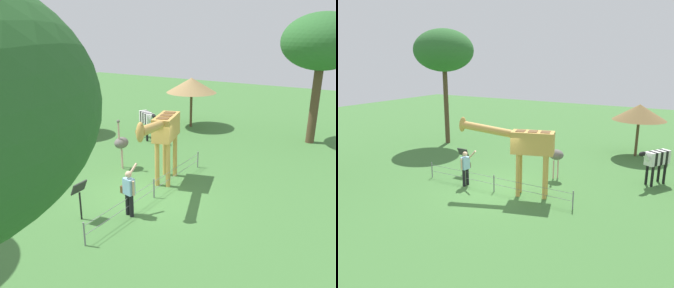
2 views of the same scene
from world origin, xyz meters
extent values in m
plane|color=#427538|center=(0.00, 0.00, 0.00)|extent=(60.00, 60.00, 0.00)
cylinder|color=gold|center=(-1.11, 0.16, 0.91)|extent=(0.18, 0.18, 1.82)
cylinder|color=gold|center=(-0.99, -0.27, 0.91)|extent=(0.18, 0.18, 1.82)
cylinder|color=gold|center=(-2.16, -0.16, 0.91)|extent=(0.18, 0.18, 1.82)
cylinder|color=gold|center=(-2.04, -0.58, 0.91)|extent=(0.18, 0.18, 1.82)
cube|color=gold|center=(-1.57, -0.21, 2.27)|extent=(1.83, 1.15, 0.90)
cube|color=brown|center=(-1.10, -0.07, 2.73)|extent=(0.47, 0.52, 0.02)
cube|color=brown|center=(-1.57, -0.21, 2.73)|extent=(0.47, 0.52, 0.02)
cube|color=brown|center=(-2.05, -0.35, 2.73)|extent=(0.47, 0.52, 0.02)
cylinder|color=gold|center=(0.13, 0.29, 2.71)|extent=(2.41, 0.99, 0.65)
ellipsoid|color=gold|center=(1.27, 0.63, 2.88)|extent=(0.43, 0.35, 0.67)
cylinder|color=brown|center=(1.27, 0.69, 3.06)|extent=(0.05, 0.05, 0.14)
cylinder|color=brown|center=(1.27, 0.57, 3.06)|extent=(0.05, 0.05, 0.14)
cylinder|color=black|center=(1.45, 0.17, 0.39)|extent=(0.14, 0.14, 0.78)
cylinder|color=black|center=(1.49, 0.37, 0.39)|extent=(0.14, 0.14, 0.78)
cube|color=#8CBFE0|center=(1.47, 0.27, 1.06)|extent=(0.31, 0.40, 0.55)
sphere|color=#D8AD8C|center=(1.47, 0.27, 1.47)|extent=(0.22, 0.22, 0.22)
cylinder|color=#D8AD8C|center=(1.15, 0.17, 1.47)|extent=(0.46, 0.17, 0.44)
cylinder|color=#D8AD8C|center=(1.52, 0.48, 1.05)|extent=(0.08, 0.08, 0.50)
cube|color=brown|center=(1.48, 0.04, 0.88)|extent=(0.16, 0.22, 0.24)
cylinder|color=black|center=(-5.76, -3.78, 0.47)|extent=(0.12, 0.12, 0.95)
cylinder|color=black|center=(-5.51, -3.94, 0.47)|extent=(0.12, 0.12, 0.95)
cylinder|color=black|center=(-6.19, -4.45, 0.47)|extent=(0.12, 0.12, 0.95)
cylinder|color=black|center=(-5.94, -4.61, 0.47)|extent=(0.12, 0.12, 0.95)
cube|color=silver|center=(-6.13, -4.63, 1.25)|extent=(0.46, 0.38, 0.60)
cube|color=black|center=(-6.04, -4.48, 1.25)|extent=(0.46, 0.38, 0.60)
cube|color=silver|center=(-5.94, -4.34, 1.25)|extent=(0.46, 0.38, 0.60)
cube|color=black|center=(-5.85, -4.20, 1.25)|extent=(0.46, 0.38, 0.60)
cube|color=silver|center=(-5.76, -4.05, 1.25)|extent=(0.46, 0.38, 0.60)
cube|color=black|center=(-5.67, -3.91, 1.25)|extent=(0.46, 0.38, 0.60)
cube|color=silver|center=(-5.58, -3.76, 1.25)|extent=(0.46, 0.38, 0.60)
cylinder|color=silver|center=(-5.45, -3.56, 1.40)|extent=(0.41, 0.48, 0.47)
ellipsoid|color=black|center=(-5.31, -3.35, 1.55)|extent=(0.37, 0.43, 0.22)
cylinder|color=#CC9E93|center=(-1.59, -2.52, 0.45)|extent=(0.07, 0.07, 0.90)
cylinder|color=#CC9E93|center=(-1.75, -2.68, 0.45)|extent=(0.07, 0.07, 0.90)
ellipsoid|color=#66605B|center=(-1.67, -2.60, 1.18)|extent=(0.70, 0.56, 0.49)
cylinder|color=#CC9E93|center=(-1.52, -2.60, 1.73)|extent=(0.08, 0.08, 0.80)
sphere|color=#66605B|center=(-1.52, -2.60, 2.18)|extent=(0.14, 0.14, 0.14)
cylinder|color=brown|center=(-9.53, -3.35, 1.10)|extent=(0.16, 0.16, 2.20)
cone|color=#997A4C|center=(-9.53, -3.35, 2.66)|extent=(3.13, 3.13, 0.91)
cylinder|color=brown|center=(-4.31, -8.58, 1.07)|extent=(0.16, 0.16, 2.13)
cone|color=brown|center=(-4.31, -8.58, 2.58)|extent=(2.98, 2.98, 0.90)
cylinder|color=brown|center=(-10.05, 3.80, 2.05)|extent=(0.45, 0.45, 4.10)
ellipsoid|color=#2D662D|center=(-10.05, 3.80, 5.34)|extent=(4.12, 4.12, 2.88)
cylinder|color=black|center=(2.50, -0.91, 0.47)|extent=(0.06, 0.06, 0.95)
cube|color=#2D2D2D|center=(2.50, -0.91, 1.13)|extent=(0.56, 0.21, 0.38)
cylinder|color=slate|center=(-3.50, 0.24, 0.38)|extent=(0.05, 0.05, 0.75)
cylinder|color=slate|center=(0.00, 0.24, 0.38)|extent=(0.05, 0.05, 0.75)
cylinder|color=slate|center=(3.50, 0.24, 0.38)|extent=(0.05, 0.05, 0.75)
cube|color=slate|center=(0.00, 0.24, 0.64)|extent=(7.00, 0.01, 0.01)
cube|color=slate|center=(0.00, 0.24, 0.34)|extent=(7.00, 0.01, 0.01)
camera|label=1|loc=(9.39, 6.67, 5.79)|focal=36.71mm
camera|label=2|loc=(-7.06, 11.39, 5.49)|focal=35.22mm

